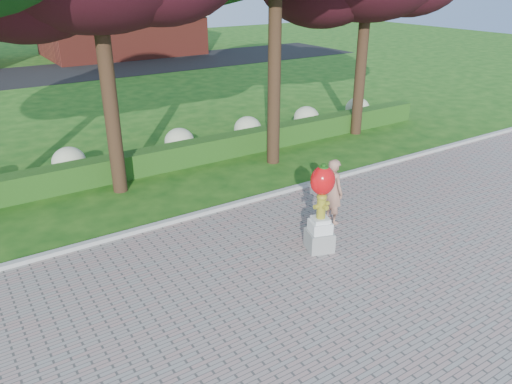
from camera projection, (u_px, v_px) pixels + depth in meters
ground at (285, 255)px, 12.08m from camera, size 100.00×100.00×0.00m
walkway at (416, 350)px, 9.01m from camera, size 40.00×14.00×0.04m
curb at (223, 208)px, 14.35m from camera, size 40.00×0.18×0.15m
lawn_hedge at (166, 158)px, 17.29m from camera, size 24.00×0.70×0.80m
hydrangea_row at (169, 143)px, 18.28m from camera, size 20.10×1.10×0.99m
street at (39, 75)px, 33.54m from camera, size 50.00×8.00×0.02m
building_right at (119, 14)px, 40.86m from camera, size 12.00×8.00×6.40m
hydrant_sculpture at (321, 205)px, 11.81m from camera, size 0.76×0.76×2.23m
woman at (333, 191)px, 13.29m from camera, size 0.46×0.67×1.80m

